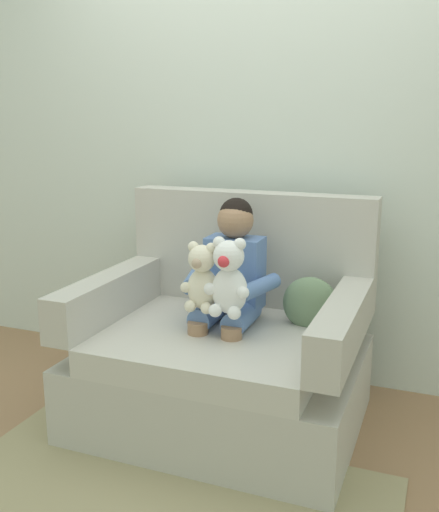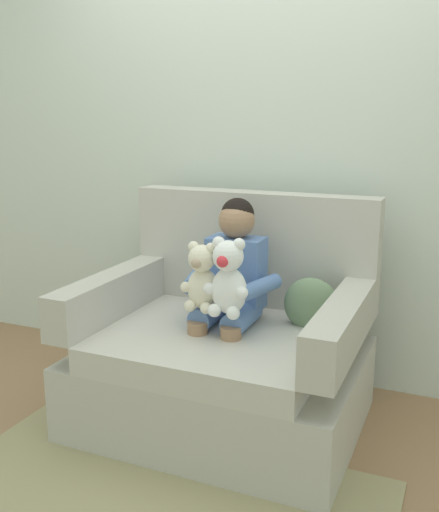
% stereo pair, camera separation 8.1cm
% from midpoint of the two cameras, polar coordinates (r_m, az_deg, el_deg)
% --- Properties ---
extents(ground_plane, '(8.00, 8.00, 0.00)m').
position_cam_midpoint_polar(ground_plane, '(2.91, 1.04, -15.81)').
color(ground_plane, '#936D4C').
extents(back_wall, '(6.00, 0.10, 2.60)m').
position_cam_midpoint_polar(back_wall, '(3.21, 6.06, 11.19)').
color(back_wall, silver).
rests_on(back_wall, ground).
extents(armchair, '(1.26, 0.98, 1.05)m').
position_cam_midpoint_polar(armchair, '(2.81, 1.44, -9.52)').
color(armchair, '#BCB7AD').
rests_on(armchair, ground).
extents(seated_child, '(0.45, 0.39, 0.82)m').
position_cam_midpoint_polar(seated_child, '(2.71, 1.99, -2.25)').
color(seated_child, '#597AB7').
rests_on(seated_child, armchair).
extents(plush_cream, '(0.18, 0.15, 0.31)m').
position_cam_midpoint_polar(plush_cream, '(2.57, -0.80, -2.21)').
color(plush_cream, silver).
rests_on(plush_cream, armchair).
extents(plush_white, '(0.20, 0.17, 0.34)m').
position_cam_midpoint_polar(plush_white, '(2.50, 1.79, -2.27)').
color(plush_white, white).
rests_on(plush_white, armchair).
extents(throw_pillow, '(0.26, 0.12, 0.26)m').
position_cam_midpoint_polar(throw_pillow, '(2.74, 9.78, -4.75)').
color(throw_pillow, slate).
rests_on(throw_pillow, armchair).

